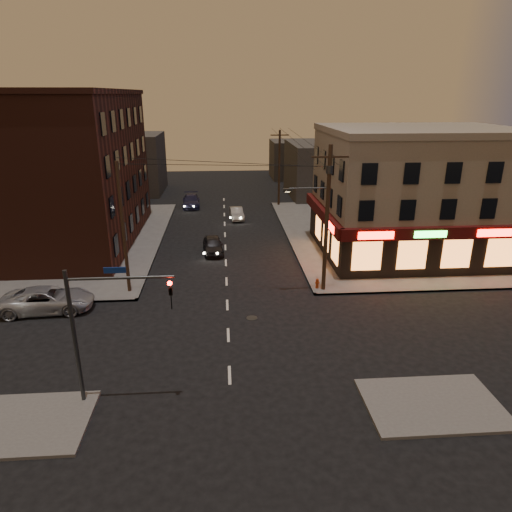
{
  "coord_description": "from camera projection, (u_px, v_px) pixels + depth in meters",
  "views": [
    {
      "loc": [
        -0.11,
        -23.34,
        13.15
      ],
      "look_at": [
        1.94,
        4.52,
        3.2
      ],
      "focal_mm": 32.0,
      "sensor_mm": 36.0,
      "label": 1
    }
  ],
  "objects": [
    {
      "name": "sidewalk_nw",
      "position": [
        34.0,
        241.0,
        42.92
      ],
      "size": [
        24.0,
        28.0,
        0.15
      ],
      "primitive_type": "cube",
      "color": "#514F4C",
      "rests_on": "ground"
    },
    {
      "name": "utility_pole_west",
      "position": [
        123.0,
        229.0,
        30.42
      ],
      "size": [
        0.24,
        0.24,
        9.0
      ],
      "primitive_type": "cylinder",
      "color": "#382619",
      "rests_on": "sidewalk_nw"
    },
    {
      "name": "traffic_signal",
      "position": [
        97.0,
        319.0,
        19.3
      ],
      "size": [
        4.49,
        0.32,
        6.47
      ],
      "color": "#333538",
      "rests_on": "ground"
    },
    {
      "name": "brick_apartment",
      "position": [
        62.0,
        171.0,
        40.96
      ],
      "size": [
        12.0,
        20.0,
        13.0
      ],
      "primitive_type": "cube",
      "color": "#401D14",
      "rests_on": "sidewalk_nw"
    },
    {
      "name": "bg_building_ne_a",
      "position": [
        326.0,
        169.0,
        61.84
      ],
      "size": [
        10.0,
        12.0,
        7.0
      ],
      "primitive_type": "cube",
      "color": "#3F3D3A",
      "rests_on": "ground"
    },
    {
      "name": "fire_hydrant",
      "position": [
        317.0,
        283.0,
        32.24
      ],
      "size": [
        0.32,
        0.32,
        0.72
      ],
      "rotation": [
        0.0,
        0.0,
        0.2
      ],
      "color": "#9C310E",
      "rests_on": "sidewalk_ne"
    },
    {
      "name": "bg_building_ne_b",
      "position": [
        296.0,
        159.0,
        75.02
      ],
      "size": [
        8.0,
        8.0,
        6.0
      ],
      "primitive_type": "cube",
      "color": "#3F3D3A",
      "rests_on": "ground"
    },
    {
      "name": "utility_pole_far",
      "position": [
        279.0,
        168.0,
        55.32
      ],
      "size": [
        0.26,
        0.26,
        9.0
      ],
      "primitive_type": "cylinder",
      "color": "#382619",
      "rests_on": "sidewalk_ne"
    },
    {
      "name": "sedan_far",
      "position": [
        191.0,
        201.0,
        56.11
      ],
      "size": [
        2.31,
        5.17,
        1.47
      ],
      "primitive_type": "imported",
      "rotation": [
        0.0,
        0.0,
        0.05
      ],
      "color": "#1D1D3A",
      "rests_on": "ground"
    },
    {
      "name": "sidewalk_ne",
      "position": [
        406.0,
        233.0,
        45.42
      ],
      "size": [
        24.0,
        28.0,
        0.15
      ],
      "primitive_type": "cube",
      "color": "#514F4C",
      "rests_on": "ground"
    },
    {
      "name": "ground",
      "position": [
        228.0,
        335.0,
        26.34
      ],
      "size": [
        120.0,
        120.0,
        0.0
      ],
      "primitive_type": "plane",
      "color": "black",
      "rests_on": "ground"
    },
    {
      "name": "sedan_mid",
      "position": [
        236.0,
        213.0,
        50.61
      ],
      "size": [
        1.68,
        3.97,
        1.27
      ],
      "primitive_type": "imported",
      "rotation": [
        0.0,
        0.0,
        0.09
      ],
      "color": "gray",
      "rests_on": "ground"
    },
    {
      "name": "sedan_near",
      "position": [
        213.0,
        245.0,
        39.78
      ],
      "size": [
        2.01,
        4.26,
        1.41
      ],
      "primitive_type": "imported",
      "rotation": [
        0.0,
        0.0,
        0.09
      ],
      "color": "black",
      "rests_on": "ground"
    },
    {
      "name": "suv_cross",
      "position": [
        48.0,
        300.0,
        29.05
      ],
      "size": [
        5.8,
        2.99,
        1.57
      ],
      "primitive_type": "imported",
      "rotation": [
        0.0,
        0.0,
        1.64
      ],
      "color": "#9A9BA2",
      "rests_on": "ground"
    },
    {
      "name": "bg_building_nw",
      "position": [
        130.0,
        163.0,
        63.56
      ],
      "size": [
        9.0,
        10.0,
        8.0
      ],
      "primitive_type": "cube",
      "color": "#3F3D3A",
      "rests_on": "ground"
    },
    {
      "name": "utility_pole_main",
      "position": [
        326.0,
        212.0,
        30.32
      ],
      "size": [
        4.2,
        0.44,
        10.0
      ],
      "color": "#382619",
      "rests_on": "sidewalk_ne"
    },
    {
      "name": "pizza_building",
      "position": [
        414.0,
        192.0,
        38.27
      ],
      "size": [
        15.85,
        12.85,
        10.5
      ],
      "color": "gray",
      "rests_on": "sidewalk_ne"
    }
  ]
}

